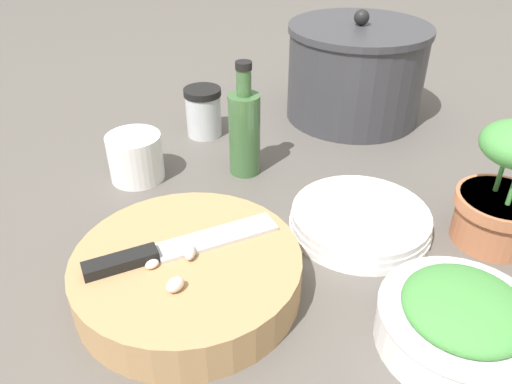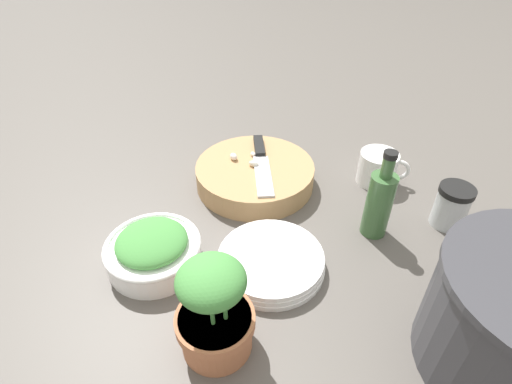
{
  "view_description": "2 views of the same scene",
  "coord_description": "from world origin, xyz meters",
  "px_view_note": "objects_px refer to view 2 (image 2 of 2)",
  "views": [
    {
      "loc": [
        0.53,
        -0.14,
        0.43
      ],
      "look_at": [
        0.02,
        -0.01,
        0.08
      ],
      "focal_mm": 35.0,
      "sensor_mm": 36.0,
      "label": 1
    },
    {
      "loc": [
        -0.0,
        0.63,
        0.55
      ],
      "look_at": [
        0.07,
        -0.01,
        0.05
      ],
      "focal_mm": 28.0,
      "sensor_mm": 36.0,
      "label": 2
    }
  ],
  "objects_px": {
    "herb_bowl": "(151,249)",
    "coffee_mug": "(376,168)",
    "spice_jar": "(449,206)",
    "plate_stack": "(268,261)",
    "garlic_cloves": "(242,159)",
    "potted_herb": "(211,314)",
    "cutting_board": "(253,175)",
    "oil_bottle": "(377,202)",
    "chef_knife": "(259,160)"
  },
  "relations": [
    {
      "from": "cutting_board",
      "to": "garlic_cloves",
      "type": "distance_m",
      "value": 0.04
    },
    {
      "from": "garlic_cloves",
      "to": "potted_herb",
      "type": "relative_size",
      "value": 0.43
    },
    {
      "from": "chef_knife",
      "to": "plate_stack",
      "type": "bearing_deg",
      "value": 89.24
    },
    {
      "from": "potted_herb",
      "to": "coffee_mug",
      "type": "bearing_deg",
      "value": -121.95
    },
    {
      "from": "herb_bowl",
      "to": "chef_knife",
      "type": "bearing_deg",
      "value": -120.38
    },
    {
      "from": "coffee_mug",
      "to": "oil_bottle",
      "type": "height_order",
      "value": "oil_bottle"
    },
    {
      "from": "herb_bowl",
      "to": "plate_stack",
      "type": "relative_size",
      "value": 0.88
    },
    {
      "from": "herb_bowl",
      "to": "spice_jar",
      "type": "xyz_separation_m",
      "value": [
        -0.55,
        -0.18,
        0.01
      ]
    },
    {
      "from": "chef_knife",
      "to": "cutting_board",
      "type": "bearing_deg",
      "value": 38.52
    },
    {
      "from": "plate_stack",
      "to": "chef_knife",
      "type": "bearing_deg",
      "value": -79.72
    },
    {
      "from": "herb_bowl",
      "to": "coffee_mug",
      "type": "bearing_deg",
      "value": -144.32
    },
    {
      "from": "cutting_board",
      "to": "plate_stack",
      "type": "relative_size",
      "value": 1.36
    },
    {
      "from": "chef_knife",
      "to": "oil_bottle",
      "type": "xyz_separation_m",
      "value": [
        -0.24,
        0.14,
        0.02
      ]
    },
    {
      "from": "potted_herb",
      "to": "spice_jar",
      "type": "bearing_deg",
      "value": -141.64
    },
    {
      "from": "cutting_board",
      "to": "herb_bowl",
      "type": "bearing_deg",
      "value": 60.25
    },
    {
      "from": "cutting_board",
      "to": "garlic_cloves",
      "type": "relative_size",
      "value": 3.61
    },
    {
      "from": "cutting_board",
      "to": "oil_bottle",
      "type": "height_order",
      "value": "oil_bottle"
    },
    {
      "from": "chef_knife",
      "to": "coffee_mug",
      "type": "relative_size",
      "value": 2.01
    },
    {
      "from": "potted_herb",
      "to": "oil_bottle",
      "type": "bearing_deg",
      "value": -132.57
    },
    {
      "from": "cutting_board",
      "to": "plate_stack",
      "type": "height_order",
      "value": "cutting_board"
    },
    {
      "from": "spice_jar",
      "to": "coffee_mug",
      "type": "bearing_deg",
      "value": -45.95
    },
    {
      "from": "cutting_board",
      "to": "chef_knife",
      "type": "xyz_separation_m",
      "value": [
        -0.01,
        -0.01,
        0.03
      ]
    },
    {
      "from": "plate_stack",
      "to": "potted_herb",
      "type": "xyz_separation_m",
      "value": [
        0.06,
        0.16,
        0.06
      ]
    },
    {
      "from": "spice_jar",
      "to": "oil_bottle",
      "type": "distance_m",
      "value": 0.16
    },
    {
      "from": "cutting_board",
      "to": "oil_bottle",
      "type": "xyz_separation_m",
      "value": [
        -0.25,
        0.13,
        0.05
      ]
    },
    {
      "from": "potted_herb",
      "to": "herb_bowl",
      "type": "bearing_deg",
      "value": -45.53
    },
    {
      "from": "garlic_cloves",
      "to": "coffee_mug",
      "type": "height_order",
      "value": "coffee_mug"
    },
    {
      "from": "chef_knife",
      "to": "spice_jar",
      "type": "bearing_deg",
      "value": 154.63
    },
    {
      "from": "oil_bottle",
      "to": "cutting_board",
      "type": "bearing_deg",
      "value": -26.9
    },
    {
      "from": "herb_bowl",
      "to": "coffee_mug",
      "type": "height_order",
      "value": "coffee_mug"
    },
    {
      "from": "cutting_board",
      "to": "potted_herb",
      "type": "height_order",
      "value": "potted_herb"
    },
    {
      "from": "herb_bowl",
      "to": "potted_herb",
      "type": "height_order",
      "value": "potted_herb"
    },
    {
      "from": "spice_jar",
      "to": "plate_stack",
      "type": "distance_m",
      "value": 0.38
    },
    {
      "from": "spice_jar",
      "to": "cutting_board",
      "type": "bearing_deg",
      "value": -11.97
    },
    {
      "from": "herb_bowl",
      "to": "plate_stack",
      "type": "height_order",
      "value": "herb_bowl"
    },
    {
      "from": "chef_knife",
      "to": "coffee_mug",
      "type": "height_order",
      "value": "coffee_mug"
    },
    {
      "from": "spice_jar",
      "to": "garlic_cloves",
      "type": "bearing_deg",
      "value": -12.93
    },
    {
      "from": "spice_jar",
      "to": "potted_herb",
      "type": "bearing_deg",
      "value": 38.36
    },
    {
      "from": "spice_jar",
      "to": "coffee_mug",
      "type": "xyz_separation_m",
      "value": [
        0.13,
        -0.13,
        -0.01
      ]
    },
    {
      "from": "spice_jar",
      "to": "chef_knife",
      "type": "bearing_deg",
      "value": -14.33
    },
    {
      "from": "herb_bowl",
      "to": "potted_herb",
      "type": "xyz_separation_m",
      "value": [
        -0.14,
        0.15,
        0.04
      ]
    },
    {
      "from": "plate_stack",
      "to": "coffee_mug",
      "type": "bearing_deg",
      "value": -126.83
    },
    {
      "from": "garlic_cloves",
      "to": "spice_jar",
      "type": "height_order",
      "value": "spice_jar"
    },
    {
      "from": "cutting_board",
      "to": "garlic_cloves",
      "type": "bearing_deg",
      "value": -26.65
    },
    {
      "from": "cutting_board",
      "to": "coffee_mug",
      "type": "bearing_deg",
      "value": -170.86
    },
    {
      "from": "garlic_cloves",
      "to": "coffee_mug",
      "type": "bearing_deg",
      "value": -174.04
    },
    {
      "from": "spice_jar",
      "to": "herb_bowl",
      "type": "bearing_deg",
      "value": 17.71
    },
    {
      "from": "oil_bottle",
      "to": "spice_jar",
      "type": "bearing_deg",
      "value": -164.21
    },
    {
      "from": "chef_knife",
      "to": "potted_herb",
      "type": "relative_size",
      "value": 1.35
    },
    {
      "from": "coffee_mug",
      "to": "oil_bottle",
      "type": "relative_size",
      "value": 0.62
    }
  ]
}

